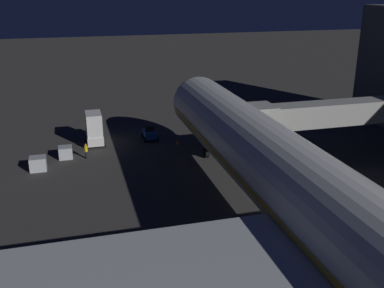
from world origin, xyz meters
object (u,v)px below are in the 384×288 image
object	(u,v)px
jet_bridge	(338,113)
traffic_cone_nose_starboard	(177,142)
ground_crew_marshaller_fwd	(86,150)
baggage_container_near_belt	(38,164)
baggage_container_far_row	(66,152)
ops_van	(94,128)
traffic_cone_nose_port	(210,139)
airliner_at_gate	(357,240)
baggage_tug_spare	(150,134)

from	to	relation	value
jet_bridge	traffic_cone_nose_starboard	world-z (taller)	jet_bridge
ground_crew_marshaller_fwd	traffic_cone_nose_starboard	xyz separation A→B (m)	(-11.52, -2.12, -0.75)
jet_bridge	baggage_container_near_belt	bearing A→B (deg)	-11.24
jet_bridge	baggage_container_far_row	distance (m)	31.55
jet_bridge	ops_van	bearing A→B (deg)	-27.74
ops_van	baggage_container_far_row	xyz separation A→B (m)	(3.67, 4.18, -1.38)
jet_bridge	ground_crew_marshaller_fwd	bearing A→B (deg)	-17.60
traffic_cone_nose_port	airliner_at_gate	bearing A→B (deg)	86.32
airliner_at_gate	ops_van	world-z (taller)	airliner_at_gate
baggage_tug_spare	baggage_container_far_row	world-z (taller)	baggage_tug_spare
baggage_tug_spare	baggage_container_far_row	distance (m)	11.49
airliner_at_gate	ground_crew_marshaller_fwd	size ratio (longest dim) A/B	38.68
airliner_at_gate	ground_crew_marshaller_fwd	distance (m)	35.25
baggage_container_near_belt	traffic_cone_nose_port	size ratio (longest dim) A/B	3.22
traffic_cone_nose_port	baggage_tug_spare	bearing A→B (deg)	-19.84
ground_crew_marshaller_fwd	baggage_container_near_belt	bearing A→B (deg)	22.45
baggage_tug_spare	airliner_at_gate	bearing A→B (deg)	98.16
jet_bridge	traffic_cone_nose_port	size ratio (longest dim) A/B	46.75
ground_crew_marshaller_fwd	airliner_at_gate	bearing A→B (deg)	113.13
traffic_cone_nose_port	jet_bridge	bearing A→B (deg)	136.56
baggage_container_near_belt	traffic_cone_nose_port	bearing A→B (deg)	-168.54
baggage_container_far_row	baggage_tug_spare	bearing A→B (deg)	-159.58
ops_van	baggage_container_far_row	distance (m)	5.73
traffic_cone_nose_starboard	ground_crew_marshaller_fwd	bearing A→B (deg)	10.41
airliner_at_gate	ops_van	xyz separation A→B (m)	(12.39, -37.12, -3.66)
baggage_container_near_belt	baggage_container_far_row	size ratio (longest dim) A/B	1.13
airliner_at_gate	baggage_container_near_belt	bearing A→B (deg)	-57.59
baggage_tug_spare	traffic_cone_nose_port	xyz separation A→B (m)	(-7.50, 2.70, -0.51)
airliner_at_gate	jet_bridge	world-z (taller)	airliner_at_gate
baggage_container_far_row	ground_crew_marshaller_fwd	size ratio (longest dim) A/B	0.84
jet_bridge	baggage_container_near_belt	world-z (taller)	jet_bridge
airliner_at_gate	traffic_cone_nose_port	size ratio (longest dim) A/B	130.63
traffic_cone_nose_port	ops_van	bearing A→B (deg)	-11.16
baggage_container_near_belt	traffic_cone_nose_starboard	size ratio (longest dim) A/B	3.22
baggage_container_far_row	traffic_cone_nose_starboard	distance (m)	13.93
ground_crew_marshaller_fwd	jet_bridge	bearing A→B (deg)	162.40
baggage_container_far_row	traffic_cone_nose_port	size ratio (longest dim) A/B	2.85
jet_bridge	baggage_container_far_row	world-z (taller)	jet_bridge
baggage_container_near_belt	ground_crew_marshaller_fwd	distance (m)	5.73
baggage_tug_spare	baggage_container_near_belt	distance (m)	15.40
ops_van	baggage_container_near_belt	size ratio (longest dim) A/B	2.65
airliner_at_gate	jet_bridge	size ratio (longest dim) A/B	2.79
jet_bridge	ops_van	size ratio (longest dim) A/B	5.47
traffic_cone_nose_starboard	baggage_tug_spare	bearing A→B (deg)	-41.14
traffic_cone_nose_port	traffic_cone_nose_starboard	xyz separation A→B (m)	(4.40, 0.00, 0.00)
airliner_at_gate	traffic_cone_nose_port	world-z (taller)	airliner_at_gate
traffic_cone_nose_port	traffic_cone_nose_starboard	size ratio (longest dim) A/B	1.00
baggage_tug_spare	baggage_container_near_belt	size ratio (longest dim) A/B	1.42
baggage_container_near_belt	ground_crew_marshaller_fwd	xyz separation A→B (m)	(-5.29, -2.19, 0.26)
ops_van	traffic_cone_nose_starboard	world-z (taller)	ops_van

